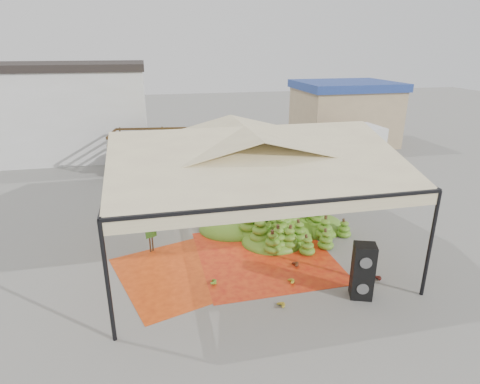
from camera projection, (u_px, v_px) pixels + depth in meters
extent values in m
plane|color=slate|center=(244.00, 243.00, 13.70)|extent=(90.00, 90.00, 0.00)
cylinder|color=black|center=(108.00, 283.00, 8.69)|extent=(0.10, 0.10, 3.00)
cylinder|color=black|center=(430.00, 245.00, 10.35)|extent=(0.10, 0.10, 3.00)
cylinder|color=black|center=(124.00, 174.00, 16.01)|extent=(0.10, 0.10, 3.00)
cylinder|color=black|center=(311.00, 162.00, 17.67)|extent=(0.10, 0.10, 3.00)
pyramid|color=beige|center=(244.00, 143.00, 12.49)|extent=(8.00, 8.00, 1.00)
cube|color=black|center=(244.00, 158.00, 12.66)|extent=(8.00, 8.00, 0.08)
cube|color=beige|center=(244.00, 164.00, 12.73)|extent=(8.00, 8.00, 0.36)
cube|color=silver|center=(24.00, 115.00, 23.57)|extent=(14.00, 6.00, 5.00)
cube|color=black|center=(15.00, 67.00, 22.63)|extent=(14.30, 6.30, 0.40)
cube|color=tan|center=(344.00, 117.00, 27.05)|extent=(6.00, 5.00, 3.60)
cube|color=navy|center=(346.00, 85.00, 26.35)|extent=(6.30, 5.30, 0.50)
cube|color=#E55315|center=(189.00, 270.00, 12.03)|extent=(4.81, 4.69, 0.01)
cube|color=#E34D15|center=(265.00, 256.00, 12.83)|extent=(4.20, 4.40, 0.01)
ellipsoid|color=#467C19|center=(276.00, 213.00, 14.58)|extent=(6.50, 5.77, 1.20)
ellipsoid|color=#B09E23|center=(289.00, 281.00, 11.34)|extent=(0.42, 0.35, 0.18)
ellipsoid|color=#B78524|center=(279.00, 305.00, 10.29)|extent=(0.45, 0.39, 0.18)
ellipsoid|color=#532A13|center=(293.00, 264.00, 12.19)|extent=(0.46, 0.38, 0.20)
ellipsoid|color=#551813|center=(376.00, 278.00, 11.48)|extent=(0.41, 0.35, 0.18)
ellipsoid|color=#3D841B|center=(211.00, 281.00, 11.33)|extent=(0.50, 0.45, 0.19)
ellipsoid|color=#51801A|center=(198.00, 162.00, 13.68)|extent=(0.24, 0.24, 0.20)
ellipsoid|color=#51801A|center=(240.00, 159.00, 13.99)|extent=(0.24, 0.24, 0.20)
ellipsoid|color=#51801A|center=(281.00, 156.00, 14.30)|extent=(0.24, 0.24, 0.20)
cube|color=black|center=(361.00, 284.00, 10.67)|extent=(0.69, 0.65, 0.77)
cube|color=black|center=(364.00, 258.00, 10.40)|extent=(0.69, 0.65, 0.77)
imported|color=gray|center=(233.00, 185.00, 16.47)|extent=(0.80, 0.66, 1.89)
cube|color=#463417|center=(161.00, 153.00, 21.00)|extent=(5.16, 2.91, 0.12)
cube|color=silver|center=(223.00, 150.00, 21.22)|extent=(2.05, 2.38, 2.25)
cylinder|color=black|center=(125.00, 170.00, 20.15)|extent=(0.91, 0.41, 0.88)
cylinder|color=black|center=(131.00, 160.00, 21.98)|extent=(0.91, 0.41, 0.88)
cylinder|color=black|center=(187.00, 169.00, 20.39)|extent=(0.91, 0.41, 0.88)
cylinder|color=black|center=(189.00, 158.00, 22.23)|extent=(0.91, 0.41, 0.88)
cylinder|color=black|center=(220.00, 168.00, 20.53)|extent=(0.91, 0.41, 0.88)
cylinder|color=black|center=(219.00, 158.00, 22.36)|extent=(0.91, 0.41, 0.88)
ellipsoid|color=#3F801A|center=(161.00, 144.00, 20.83)|extent=(4.13, 2.29, 0.69)
cube|color=gold|center=(170.00, 136.00, 20.73)|extent=(2.21, 2.21, 0.24)
cube|color=#462517|center=(309.00, 151.00, 21.48)|extent=(4.87, 2.40, 0.11)
cube|color=white|center=(362.00, 146.00, 22.23)|extent=(1.81, 2.18, 2.20)
cylinder|color=black|center=(285.00, 169.00, 20.39)|extent=(0.87, 0.32, 0.86)
cylinder|color=black|center=(273.00, 159.00, 22.12)|extent=(0.87, 0.32, 0.86)
cylinder|color=black|center=(339.00, 164.00, 21.15)|extent=(0.87, 0.32, 0.86)
cylinder|color=black|center=(323.00, 155.00, 22.88)|extent=(0.87, 0.32, 0.86)
cylinder|color=black|center=(367.00, 162.00, 21.55)|extent=(0.87, 0.32, 0.86)
cylinder|color=black|center=(349.00, 153.00, 23.28)|extent=(0.87, 0.32, 0.86)
ellipsoid|color=#4D7318|center=(310.00, 142.00, 21.32)|extent=(3.89, 1.88, 0.67)
cube|color=#EEF71B|center=(318.00, 135.00, 21.30)|extent=(1.99, 1.99, 0.24)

